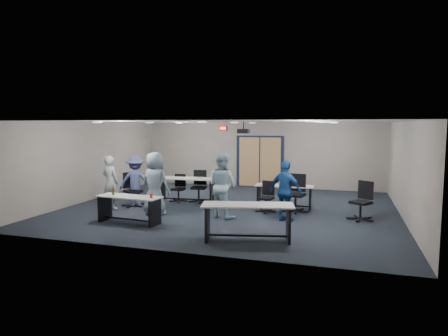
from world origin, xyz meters
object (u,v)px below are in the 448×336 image
(table_back_left, at_px, (187,186))
(person_lightblue, at_px, (222,185))
(chair_loose_left, at_px, (133,190))
(chair_back_a, at_px, (178,188))
(person_gray, at_px, (110,182))
(person_plaid, at_px, (155,183))
(chair_back_c, at_px, (266,197))
(person_navy, at_px, (286,191))
(person_back, at_px, (136,181))
(table_front_right, at_px, (248,216))
(table_front_left, at_px, (129,204))
(chair_back_d, at_px, (296,193))
(chair_loose_right, at_px, (361,201))
(chair_back_b, at_px, (199,186))
(table_back_right, at_px, (284,193))

(table_back_left, relative_size, person_lightblue, 1.14)
(chair_loose_left, bearing_deg, person_lightblue, -64.77)
(table_back_left, distance_m, chair_back_a, 0.34)
(person_gray, height_order, person_plaid, person_plaid)
(chair_back_c, bearing_deg, chair_back_a, 176.97)
(person_lightblue, relative_size, person_navy, 1.10)
(person_plaid, bearing_deg, person_back, -31.80)
(person_gray, bearing_deg, person_plaid, 179.99)
(chair_loose_left, bearing_deg, table_front_right, -84.82)
(chair_back_a, xyz_separation_m, person_gray, (-1.56, -1.67, 0.37))
(table_front_left, relative_size, chair_loose_left, 1.69)
(chair_back_a, height_order, chair_loose_left, chair_loose_left)
(person_navy, xyz_separation_m, person_back, (-4.88, 0.63, -0.02))
(person_plaid, height_order, person_back, person_plaid)
(chair_back_d, bearing_deg, chair_loose_right, -4.50)
(table_front_right, height_order, chair_back_b, chair_back_b)
(chair_loose_left, relative_size, person_lightblue, 0.59)
(person_gray, height_order, person_back, person_gray)
(person_plaid, bearing_deg, person_lightblue, -166.45)
(chair_back_a, bearing_deg, chair_back_b, 7.49)
(chair_loose_right, distance_m, person_gray, 7.43)
(table_front_right, distance_m, person_back, 5.08)
(table_back_right, xyz_separation_m, chair_back_d, (0.40, -0.44, 0.07))
(chair_back_a, xyz_separation_m, chair_back_d, (4.01, -0.49, 0.10))
(table_back_right, relative_size, chair_back_a, 1.96)
(chair_loose_left, height_order, person_navy, person_navy)
(person_plaid, xyz_separation_m, person_navy, (3.74, 0.27, -0.08))
(table_back_left, relative_size, person_gray, 1.27)
(table_back_left, relative_size, person_navy, 1.26)
(chair_back_c, xyz_separation_m, person_lightblue, (-1.05, -1.02, 0.45))
(table_back_left, bearing_deg, chair_back_a, 167.36)
(table_back_left, distance_m, chair_loose_right, 5.59)
(table_front_right, relative_size, chair_back_d, 1.90)
(table_front_right, height_order, chair_back_a, chair_back_a)
(chair_back_c, xyz_separation_m, person_back, (-4.15, -0.37, 0.35))
(table_front_left, xyz_separation_m, chair_loose_left, (-1.00, 1.94, 0.04))
(chair_back_b, bearing_deg, chair_loose_right, -19.56)
(chair_loose_right, bearing_deg, chair_loose_left, -144.43)
(table_front_left, height_order, table_front_right, table_front_left)
(chair_loose_left, bearing_deg, table_front_left, -117.20)
(table_back_right, distance_m, person_gray, 5.42)
(table_front_left, xyz_separation_m, table_front_right, (3.40, -0.64, 0.06))
(table_back_right, height_order, chair_loose_right, chair_loose_right)
(table_back_left, distance_m, chair_back_c, 2.92)
(chair_loose_right, height_order, person_navy, person_navy)
(chair_loose_left, distance_m, person_plaid, 1.51)
(table_front_left, bearing_deg, person_navy, 24.37)
(table_back_right, xyz_separation_m, chair_back_b, (-2.92, 0.18, 0.04))
(person_lightblue, bearing_deg, table_front_right, 145.18)
(table_front_left, xyz_separation_m, person_gray, (-1.50, 1.45, 0.32))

